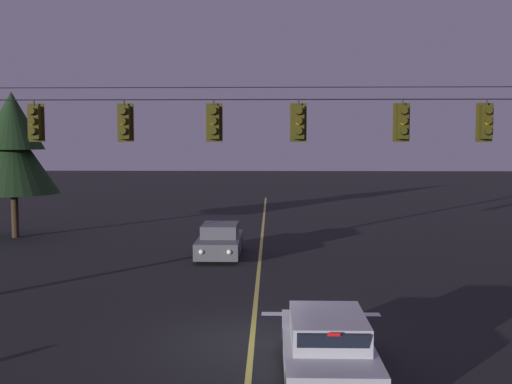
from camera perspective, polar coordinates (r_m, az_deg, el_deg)
The scene contains 13 objects.
ground_plane at distance 15.43m, azimuth -0.38°, elevation -13.87°, with size 180.00×180.00×0.00m, color black.
lane_centre_stripe at distance 24.12m, azimuth 0.30°, elevation -7.05°, with size 0.14×60.00×0.01m, color #D1C64C.
stop_bar_paint at distance 17.76m, azimuth 6.13°, elevation -11.38°, with size 3.40×0.36×0.01m, color silver.
signal_span_assembly at distance 17.64m, azimuth -0.08°, elevation 1.51°, with size 21.08×0.32×7.55m.
traffic_light_leftmost at distance 18.92m, azimuth -20.19°, elevation 6.18°, with size 0.48×0.41×1.22m.
traffic_light_left_inner at distance 18.12m, azimuth -12.33°, elevation 6.44°, with size 0.48×0.41×1.22m.
traffic_light_centre at distance 17.68m, azimuth -4.00°, elevation 6.58°, with size 0.48×0.41×1.22m.
traffic_light_right_inner at distance 17.62m, azimuth 4.04°, elevation 6.59°, with size 0.48×0.41×1.22m.
traffic_light_rightmost at distance 18.01m, azimuth 13.66°, elevation 6.42°, with size 0.48×0.41×1.22m.
traffic_light_far_right at distance 18.66m, azimuth 20.91°, elevation 6.18°, with size 0.48×0.41×1.22m.
car_waiting_near_lane at distance 13.04m, azimuth 6.74°, elevation -14.42°, with size 1.80×4.33×1.39m.
car_oncoming_lead at distance 26.31m, azimuth -3.42°, elevation -4.64°, with size 1.80×4.42×1.39m.
tree_verge_near at distance 33.47m, azimuth -21.97°, elevation 3.89°, with size 4.55×4.55×7.51m.
Camera 1 is at (0.47, -14.62, 4.91)m, focal length 42.39 mm.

